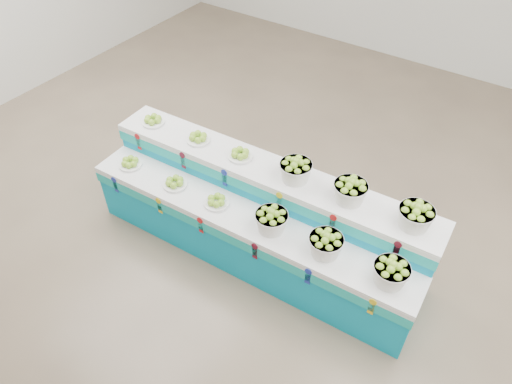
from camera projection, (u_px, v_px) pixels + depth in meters
ground at (267, 238)px, 5.50m from camera, size 10.00×10.00×0.00m
display_stand at (256, 217)px, 5.04m from camera, size 3.70×1.10×1.02m
plate_lower_left at (130, 162)px, 5.30m from camera, size 0.27×0.27×0.10m
plate_lower_mid at (175, 182)px, 5.06m from camera, size 0.27×0.27×0.10m
plate_lower_right at (216, 201)px, 4.85m from camera, size 0.27×0.27×0.10m
basket_lower_left at (271, 220)px, 4.56m from camera, size 0.33×0.33×0.23m
basket_lower_mid at (326, 244)px, 4.34m from camera, size 0.33×0.33×0.23m
basket_lower_right at (391, 273)px, 4.11m from camera, size 0.33×0.33×0.23m
plate_upper_left at (153, 120)px, 5.38m from camera, size 0.27×0.27×0.10m
plate_upper_mid at (198, 137)px, 5.14m from camera, size 0.27×0.27×0.10m
plate_upper_right at (240, 154)px, 4.93m from camera, size 0.27×0.27×0.10m
basket_upper_left at (296, 170)px, 4.64m from camera, size 0.33×0.33×0.23m
basket_upper_mid at (350, 191)px, 4.42m from camera, size 0.33×0.33×0.23m
basket_upper_right at (416, 216)px, 4.18m from camera, size 0.33×0.33×0.23m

